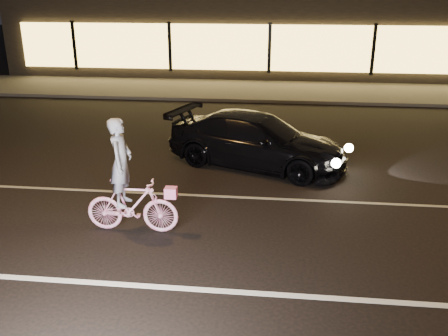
# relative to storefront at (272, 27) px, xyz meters

# --- Properties ---
(ground) EXTENTS (90.00, 90.00, 0.00)m
(ground) POSITION_rel_storefront_xyz_m (0.00, -18.97, -2.15)
(ground) COLOR black
(ground) RESTS_ON ground
(lane_stripe_near) EXTENTS (60.00, 0.12, 0.01)m
(lane_stripe_near) POSITION_rel_storefront_xyz_m (0.00, -20.47, -2.14)
(lane_stripe_near) COLOR silver
(lane_stripe_near) RESTS_ON ground
(lane_stripe_far) EXTENTS (60.00, 0.10, 0.01)m
(lane_stripe_far) POSITION_rel_storefront_xyz_m (0.00, -16.97, -2.14)
(lane_stripe_far) COLOR gray
(lane_stripe_far) RESTS_ON ground
(sidewalk) EXTENTS (30.00, 4.00, 0.12)m
(sidewalk) POSITION_rel_storefront_xyz_m (0.00, -5.97, -2.09)
(sidewalk) COLOR #383533
(sidewalk) RESTS_ON ground
(storefront) EXTENTS (25.40, 8.42, 4.20)m
(storefront) POSITION_rel_storefront_xyz_m (0.00, 0.00, 0.00)
(storefront) COLOR black
(storefront) RESTS_ON ground
(cyclist) EXTENTS (1.72, 0.59, 2.16)m
(cyclist) POSITION_rel_storefront_xyz_m (-2.13, -18.71, -1.38)
(cyclist) COLOR #E22C80
(cyclist) RESTS_ON ground
(sedan) EXTENTS (4.87, 3.27, 1.31)m
(sedan) POSITION_rel_storefront_xyz_m (0.01, -14.92, -1.49)
(sedan) COLOR black
(sedan) RESTS_ON ground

